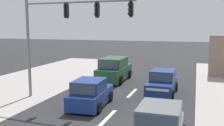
% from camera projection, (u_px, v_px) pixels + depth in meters
% --- Properties ---
extents(lane_dash_mid, '(0.20, 2.40, 0.01)m').
position_uv_depth(lane_dash_mid, '(108.00, 118.00, 12.60)').
color(lane_dash_mid, silver).
rests_on(lane_dash_mid, ground).
extents(lane_dash_far, '(0.20, 2.40, 0.01)m').
position_uv_depth(lane_dash_far, '(132.00, 93.00, 17.31)').
color(lane_dash_far, silver).
rests_on(lane_dash_far, ground).
extents(traffic_signal_mast, '(6.89, 0.61, 6.00)m').
position_uv_depth(traffic_signal_mast, '(62.00, 27.00, 15.05)').
color(traffic_signal_mast, slate).
rests_on(traffic_signal_mast, ground).
extents(suv_oncoming_near, '(2.08, 4.55, 1.90)m').
position_uv_depth(suv_oncoming_near, '(114.00, 70.00, 21.13)').
color(suv_oncoming_near, '#235633').
rests_on(suv_oncoming_near, ground).
extents(hatchback_oncoming_mid, '(1.94, 3.72, 1.53)m').
position_uv_depth(hatchback_oncoming_mid, '(91.00, 94.00, 14.35)').
color(hatchback_oncoming_mid, navy).
rests_on(hatchback_oncoming_mid, ground).
extents(hatchback_kerbside_parked, '(1.86, 3.68, 1.53)m').
position_uv_depth(hatchback_kerbside_parked, '(162.00, 83.00, 17.10)').
color(hatchback_kerbside_parked, navy).
rests_on(hatchback_kerbside_parked, ground).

